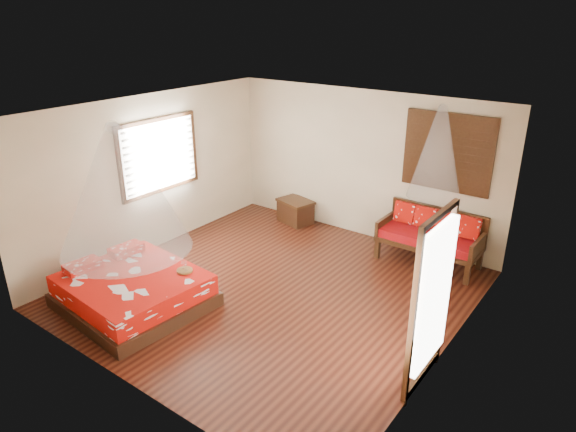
# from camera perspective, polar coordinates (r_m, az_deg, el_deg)

# --- Properties ---
(room) EXTENTS (5.54, 5.54, 2.84)m
(room) POSITION_cam_1_polar(r_m,az_deg,el_deg) (7.61, -1.74, 0.99)
(room) COLOR black
(room) RESTS_ON ground
(bed) EXTENTS (2.11, 1.94, 0.63)m
(bed) POSITION_cam_1_polar(r_m,az_deg,el_deg) (8.03, -16.83, -7.92)
(bed) COLOR black
(bed) RESTS_ON floor
(daybed) EXTENTS (1.72, 0.76, 0.94)m
(daybed) POSITION_cam_1_polar(r_m,az_deg,el_deg) (9.17, 15.62, -1.99)
(daybed) COLOR black
(daybed) RESTS_ON floor
(storage_chest) EXTENTS (0.81, 0.67, 0.49)m
(storage_chest) POSITION_cam_1_polar(r_m,az_deg,el_deg) (10.60, 0.84, 0.56)
(storage_chest) COLOR black
(storage_chest) RESTS_ON floor
(shutter_panel) EXTENTS (1.52, 0.06, 1.32)m
(shutter_panel) POSITION_cam_1_polar(r_m,az_deg,el_deg) (9.03, 17.32, 6.75)
(shutter_panel) COLOR black
(shutter_panel) RESTS_ON wall_back
(window_left) EXTENTS (0.10, 1.74, 1.34)m
(window_left) POSITION_cam_1_polar(r_m,az_deg,el_deg) (9.47, -14.10, 6.53)
(window_left) COLOR black
(window_left) RESTS_ON wall_left
(glazed_door) EXTENTS (0.08, 1.02, 2.16)m
(glazed_door) POSITION_cam_1_polar(r_m,az_deg,el_deg) (6.08, 15.45, -9.13)
(glazed_door) COLOR black
(glazed_door) RESTS_ON floor
(wine_tray) EXTENTS (0.24, 0.24, 0.19)m
(wine_tray) POSITION_cam_1_polar(r_m,az_deg,el_deg) (7.81, -11.43, -5.73)
(wine_tray) COLOR brown
(wine_tray) RESTS_ON bed
(mosquito_net_main) EXTENTS (1.82, 1.82, 1.80)m
(mosquito_net_main) POSITION_cam_1_polar(r_m,az_deg,el_deg) (7.37, -18.12, 2.89)
(mosquito_net_main) COLOR silver
(mosquito_net_main) RESTS_ON ceiling
(mosquito_net_daybed) EXTENTS (0.86, 0.86, 1.50)m
(mosquito_net_daybed) POSITION_cam_1_polar(r_m,az_deg,el_deg) (8.58, 16.31, 6.78)
(mosquito_net_daybed) COLOR silver
(mosquito_net_daybed) RESTS_ON ceiling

